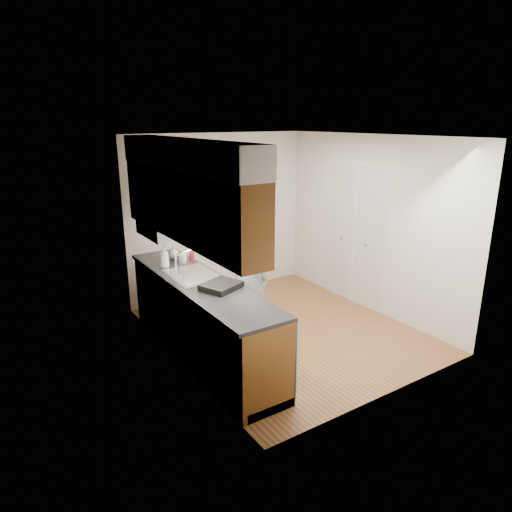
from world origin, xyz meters
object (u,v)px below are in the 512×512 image
(soap_bottle_c, at_px, (174,252))
(dish_rack, at_px, (221,286))
(person, at_px, (247,265))
(soda_can, at_px, (192,256))
(soap_bottle_b, at_px, (183,256))
(steel_can, at_px, (180,258))
(soap_bottle_a, at_px, (165,257))

(soap_bottle_c, bearing_deg, dish_rack, -90.51)
(person, xyz_separation_m, soda_can, (-0.42, 0.67, 0.01))
(soap_bottle_c, bearing_deg, soap_bottle_b, -82.81)
(person, bearing_deg, steel_can, 27.81)
(steel_can, relative_size, dish_rack, 0.32)
(soap_bottle_a, bearing_deg, dish_rack, -77.15)
(soap_bottle_c, bearing_deg, soap_bottle_a, -129.39)
(soap_bottle_a, bearing_deg, soda_can, 13.20)
(soap_bottle_c, height_order, steel_can, soap_bottle_c)
(soap_bottle_a, relative_size, soap_bottle_b, 1.59)
(person, bearing_deg, dish_rack, 110.62)
(soap_bottle_a, height_order, soda_can, soap_bottle_a)
(soap_bottle_b, height_order, soda_can, soap_bottle_b)
(dish_rack, bearing_deg, soap_bottle_c, 67.64)
(soap_bottle_c, bearing_deg, soda_can, -50.27)
(soap_bottle_a, height_order, dish_rack, soap_bottle_a)
(person, xyz_separation_m, soap_bottle_a, (-0.83, 0.58, 0.10))
(soap_bottle_b, distance_m, steel_can, 0.05)
(steel_can, bearing_deg, person, -46.81)
(dish_rack, bearing_deg, soda_can, 59.06)
(soap_bottle_c, distance_m, steel_can, 0.23)
(soap_bottle_c, bearing_deg, steel_can, -92.81)
(person, relative_size, soap_bottle_c, 10.81)
(soap_bottle_c, height_order, soda_can, soap_bottle_c)
(person, relative_size, steel_can, 15.09)
(soap_bottle_a, bearing_deg, soap_bottle_c, 50.61)
(soda_can, xyz_separation_m, steel_can, (-0.18, -0.03, 0.01))
(soap_bottle_c, bearing_deg, person, -55.99)
(steel_can, bearing_deg, soap_bottle_a, -164.96)
(soap_bottle_b, xyz_separation_m, soda_can, (0.14, 0.02, -0.03))
(steel_can, bearing_deg, soap_bottle_c, 87.19)
(soda_can, bearing_deg, steel_can, -169.24)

